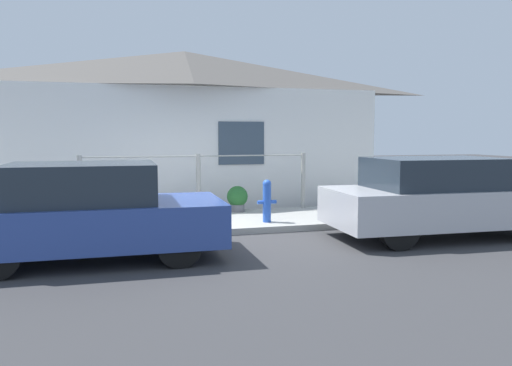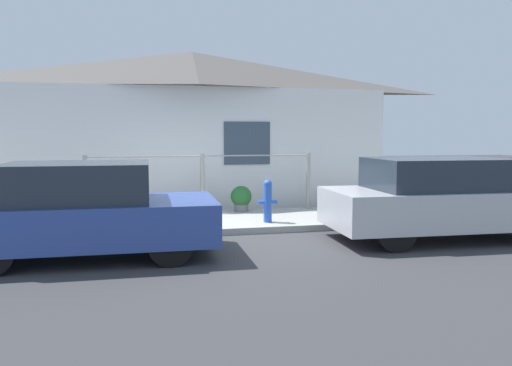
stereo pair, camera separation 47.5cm
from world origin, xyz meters
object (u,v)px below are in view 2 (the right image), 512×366
object	(u,v)px
car_right	(442,199)
fire_hydrant	(268,200)
potted_plant_near_hydrant	(241,198)
car_left	(86,211)

from	to	relation	value
car_right	fire_hydrant	distance (m)	3.12
car_right	potted_plant_near_hydrant	distance (m)	4.21
car_right	fire_hydrant	xyz separation A→B (m)	(-2.66, 1.62, -0.15)
fire_hydrant	potted_plant_near_hydrant	size ratio (longest dim) A/B	1.46
fire_hydrant	potted_plant_near_hydrant	world-z (taller)	fire_hydrant
fire_hydrant	car_left	bearing A→B (deg)	-152.61
car_left	car_right	world-z (taller)	car_right
potted_plant_near_hydrant	car_right	bearing A→B (deg)	-46.46
car_right	fire_hydrant	size ratio (longest dim) A/B	4.94
car_left	car_right	bearing A→B (deg)	0.79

